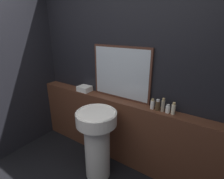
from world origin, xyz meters
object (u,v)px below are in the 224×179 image
object	(u,v)px
pedestal_sink	(97,139)
conditioner_bottle	(158,105)
mirror	(121,73)
shampoo_bottle	(152,104)
hand_soap_bottle	(173,109)
body_wash_bottle	(168,109)
lotion_bottle	(163,105)
towel_stack	(85,89)

from	to	relation	value
pedestal_sink	conditioner_bottle	distance (m)	0.83
mirror	shampoo_bottle	xyz separation A→B (m)	(0.48, -0.07, -0.29)
mirror	shampoo_bottle	size ratio (longest dim) A/B	6.71
conditioner_bottle	hand_soap_bottle	size ratio (longest dim) A/B	0.95
pedestal_sink	body_wash_bottle	size ratio (longest dim) A/B	9.06
pedestal_sink	shampoo_bottle	bearing A→B (deg)	39.68
shampoo_bottle	body_wash_bottle	world-z (taller)	shampoo_bottle
pedestal_sink	hand_soap_bottle	size ratio (longest dim) A/B	6.51
mirror	conditioner_bottle	bearing A→B (deg)	-7.53
shampoo_bottle	lotion_bottle	bearing A→B (deg)	0.00
shampoo_bottle	body_wash_bottle	bearing A→B (deg)	0.00
conditioner_bottle	lotion_bottle	distance (m)	0.06
pedestal_sink	body_wash_bottle	world-z (taller)	body_wash_bottle
mirror	lotion_bottle	distance (m)	0.66
conditioner_bottle	body_wash_bottle	world-z (taller)	conditioner_bottle
shampoo_bottle	lotion_bottle	size ratio (longest dim) A/B	0.76
lotion_bottle	body_wash_bottle	xyz separation A→B (m)	(0.06, 0.00, -0.03)
shampoo_bottle	hand_soap_bottle	size ratio (longest dim) A/B	0.89
towel_stack	conditioner_bottle	size ratio (longest dim) A/B	1.42
pedestal_sink	conditioner_bottle	world-z (taller)	conditioner_bottle
mirror	towel_stack	xyz separation A→B (m)	(-0.58, -0.07, -0.31)
towel_stack	hand_soap_bottle	world-z (taller)	hand_soap_bottle
mirror	shampoo_bottle	distance (m)	0.56
pedestal_sink	towel_stack	distance (m)	0.81
mirror	shampoo_bottle	world-z (taller)	mirror
hand_soap_bottle	body_wash_bottle	bearing A→B (deg)	-180.00
pedestal_sink	lotion_bottle	xyz separation A→B (m)	(0.63, 0.42, 0.45)
towel_stack	body_wash_bottle	world-z (taller)	body_wash_bottle
mirror	lotion_bottle	world-z (taller)	mirror
mirror	conditioner_bottle	world-z (taller)	mirror
shampoo_bottle	conditioner_bottle	xyz separation A→B (m)	(0.06, 0.00, 0.00)
pedestal_sink	hand_soap_bottle	distance (m)	0.96
lotion_bottle	shampoo_bottle	bearing A→B (deg)	180.00
shampoo_bottle	body_wash_bottle	xyz separation A→B (m)	(0.18, 0.00, -0.01)
towel_stack	hand_soap_bottle	distance (m)	1.30
conditioner_bottle	lotion_bottle	xyz separation A→B (m)	(0.06, 0.00, 0.01)
lotion_bottle	hand_soap_bottle	size ratio (longest dim) A/B	1.16
towel_stack	body_wash_bottle	bearing A→B (deg)	0.00
pedestal_sink	mirror	world-z (taller)	mirror
body_wash_bottle	hand_soap_bottle	world-z (taller)	hand_soap_bottle
conditioner_bottle	towel_stack	bearing A→B (deg)	180.00
pedestal_sink	conditioner_bottle	bearing A→B (deg)	36.41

